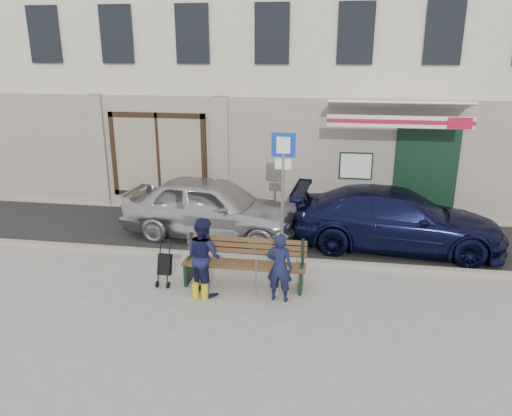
% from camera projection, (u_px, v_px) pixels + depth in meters
% --- Properties ---
extents(ground, '(80.00, 80.00, 0.00)m').
position_uv_depth(ground, '(236.00, 293.00, 9.53)').
color(ground, '#9E9991').
rests_on(ground, ground).
extents(asphalt_lane, '(60.00, 3.20, 0.01)m').
position_uv_depth(asphalt_lane, '(261.00, 235.00, 12.44)').
color(asphalt_lane, '#282828').
rests_on(asphalt_lane, ground).
extents(curb, '(60.00, 0.18, 0.12)m').
position_uv_depth(curb, '(250.00, 259.00, 10.92)').
color(curb, '#9E9384').
rests_on(curb, ground).
extents(building, '(20.00, 8.27, 10.00)m').
position_uv_depth(building, '(287.00, 30.00, 15.94)').
color(building, beige).
rests_on(building, ground).
extents(car_silver, '(4.57, 2.25, 1.50)m').
position_uv_depth(car_silver, '(212.00, 207.00, 12.16)').
color(car_silver, '#B5B4BA').
rests_on(car_silver, ground).
extents(car_navy, '(4.91, 2.25, 1.39)m').
position_uv_depth(car_navy, '(396.00, 219.00, 11.48)').
color(car_navy, black).
rests_on(car_navy, ground).
extents(parking_sign, '(0.51, 0.08, 2.78)m').
position_uv_depth(parking_sign, '(283.00, 175.00, 10.66)').
color(parking_sign, gray).
rests_on(parking_sign, ground).
extents(bench, '(2.40, 1.17, 0.98)m').
position_uv_depth(bench, '(242.00, 264.00, 9.70)').
color(bench, brown).
rests_on(bench, ground).
extents(man, '(0.51, 0.37, 1.31)m').
position_uv_depth(man, '(280.00, 267.00, 9.08)').
color(man, '#121832').
rests_on(man, ground).
extents(woman, '(0.92, 0.90, 1.49)m').
position_uv_depth(woman, '(204.00, 256.00, 9.36)').
color(woman, '#15173A').
rests_on(woman, ground).
extents(stroller, '(0.28, 0.38, 0.90)m').
position_uv_depth(stroller, '(165.00, 265.00, 9.77)').
color(stroller, black).
rests_on(stroller, ground).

